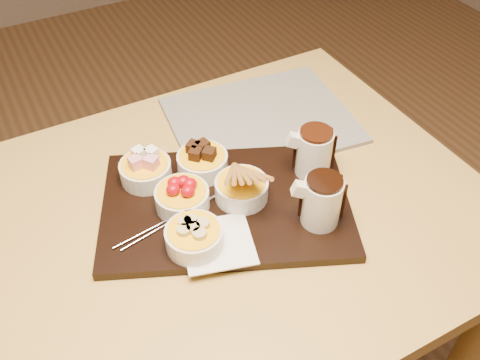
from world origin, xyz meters
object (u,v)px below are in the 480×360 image
pitcher_dark_chocolate (322,202)px  newspaper (261,120)px  pitcher_milk_chocolate (314,153)px  dining_table (178,260)px  bowl_strawberries (182,199)px  serving_board (226,205)px

pitcher_dark_chocolate → newspaper: pitcher_dark_chocolate is taller
pitcher_dark_chocolate → pitcher_milk_chocolate: (0.06, 0.12, 0.00)m
pitcher_milk_chocolate → pitcher_dark_chocolate: bearing=-94.4°
dining_table → newspaper: newspaper is taller
bowl_strawberries → pitcher_milk_chocolate: pitcher_milk_chocolate is taller
serving_board → pitcher_dark_chocolate: size_ratio=4.89×
bowl_strawberries → pitcher_dark_chocolate: bearing=-36.3°
dining_table → pitcher_milk_chocolate: bearing=-2.2°
serving_board → pitcher_dark_chocolate: 0.18m
serving_board → newspaper: 0.28m
dining_table → pitcher_milk_chocolate: pitcher_milk_chocolate is taller
bowl_strawberries → newspaper: 0.32m
newspaper → pitcher_milk_chocolate: bearing=-83.6°
pitcher_milk_chocolate → serving_board: bearing=-158.2°
serving_board → bowl_strawberries: 0.08m
pitcher_dark_chocolate → pitcher_milk_chocolate: size_ratio=1.00×
bowl_strawberries → newspaper: size_ratio=0.25×
dining_table → serving_board: 0.15m
pitcher_dark_chocolate → newspaper: 0.33m
dining_table → bowl_strawberries: (0.03, 0.02, 0.14)m
bowl_strawberries → pitcher_dark_chocolate: (0.20, -0.15, 0.03)m
serving_board → newspaper: serving_board is taller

